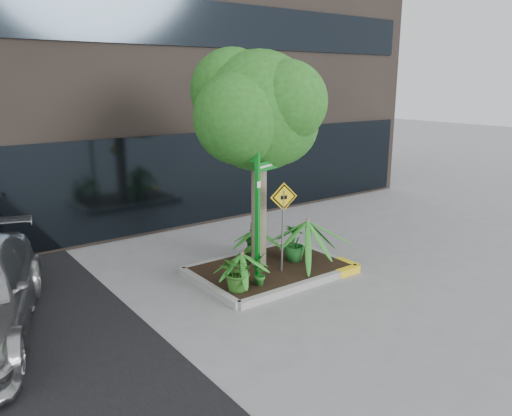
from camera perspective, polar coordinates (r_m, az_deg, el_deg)
ground at (r=10.76m, az=1.78°, el=-8.11°), size 80.00×80.00×0.00m
planter at (r=11.05m, az=1.85°, el=-6.91°), size 3.35×2.36×0.15m
tree at (r=10.47m, az=0.28°, el=10.99°), size 3.19×2.83×4.79m
palm_front at (r=10.96m, az=5.93°, el=-1.51°), size 1.18×1.18×1.31m
palm_left at (r=9.85m, az=-1.60°, el=-5.28°), size 0.79×0.79×0.87m
palm_back at (r=11.44m, az=-0.05°, el=-2.46°), size 0.78×0.78×0.87m
shrub_a at (r=9.72m, az=-2.22°, el=-7.07°), size 1.03×1.03×0.82m
shrub_b at (r=11.29m, az=4.42°, el=-3.96°), size 0.56×0.56×0.84m
shrub_c at (r=9.95m, az=0.44°, el=-6.93°), size 0.51×0.51×0.69m
shrub_d at (r=11.66m, az=-0.06°, el=-3.27°), size 0.65×0.65×0.86m
street_sign_post at (r=9.70m, az=0.06°, el=0.37°), size 1.04×0.80×2.85m
cattle_sign at (r=10.35m, az=3.13°, el=-0.49°), size 0.58×0.18×1.94m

